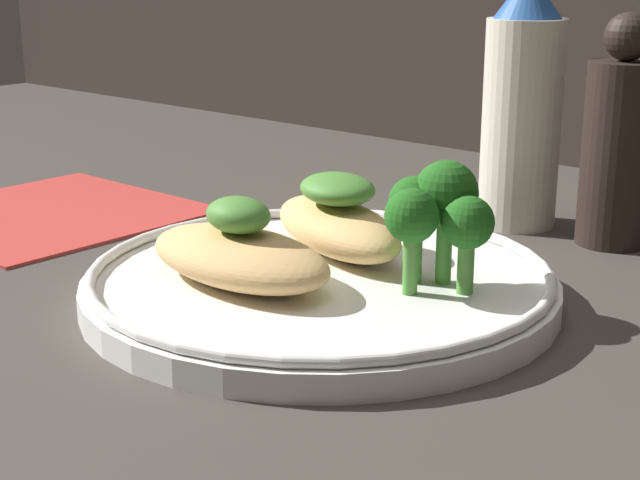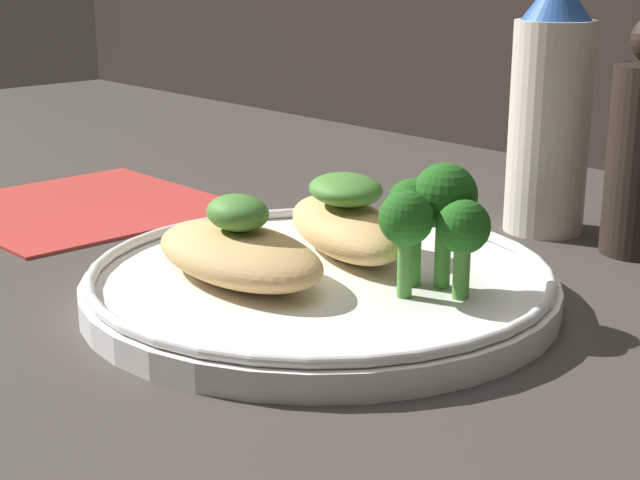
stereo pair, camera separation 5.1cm
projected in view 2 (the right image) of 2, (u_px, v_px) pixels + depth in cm
name	position (u px, v px, depth cm)	size (l,w,h in cm)	color
ground_plane	(320.00, 310.00, 52.54)	(180.00, 180.00, 1.00)	#3D3833
plate	(320.00, 283.00, 52.11)	(25.25, 25.25, 2.00)	white
grilled_meat_front	(239.00, 251.00, 51.14)	(12.07, 6.99, 4.53)	tan
grilled_meat_middle	(345.00, 221.00, 55.65)	(12.70, 9.17, 4.53)	tan
broccoli_bunch	(434.00, 213.00, 48.65)	(5.76, 5.59, 6.48)	#4C8E38
sauce_bottle	(552.00, 111.00, 63.23)	(5.23, 5.23, 16.82)	silver
napkin	(82.00, 205.00, 71.22)	(17.90, 17.90, 0.40)	#B2332D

